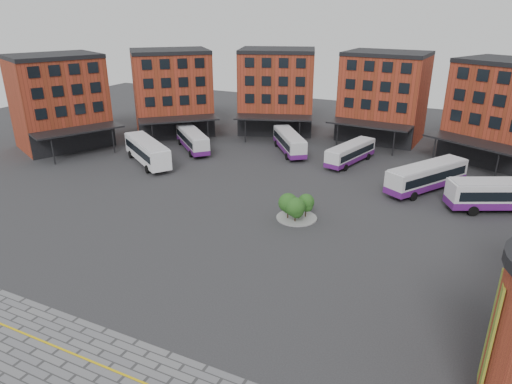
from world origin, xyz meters
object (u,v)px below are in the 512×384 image
at_px(tree_island, 296,206).
at_px(bus_a, 147,150).
at_px(bus_b, 192,139).
at_px(bus_d, 351,153).
at_px(bus_e, 427,176).
at_px(bus_c, 289,142).
at_px(bus_f, 506,195).

xyz_separation_m(tree_island, bus_a, (-26.34, 8.55, 0.47)).
height_order(tree_island, bus_a, bus_a).
xyz_separation_m(bus_b, bus_d, (24.54, 4.18, -0.11)).
height_order(bus_a, bus_e, bus_a).
bearing_deg(bus_c, bus_e, -56.07).
bearing_deg(bus_b, tree_island, -83.07).
bearing_deg(bus_a, bus_e, -46.68).
distance_m(tree_island, bus_e, 18.98).
distance_m(tree_island, bus_a, 27.69).
height_order(bus_b, bus_e, bus_e).
height_order(bus_a, bus_c, bus_a).
bearing_deg(bus_f, bus_c, -134.94).
height_order(bus_b, bus_c, bus_b).
bearing_deg(bus_d, tree_island, -76.06).
bearing_deg(tree_island, bus_d, 89.33).
xyz_separation_m(tree_island, bus_c, (-9.82, 22.73, 0.10)).
distance_m(bus_c, bus_d, 10.15).
bearing_deg(bus_e, bus_b, -151.94).
bearing_deg(bus_f, bus_b, -122.28).
distance_m(bus_b, bus_e, 35.88).
bearing_deg(bus_e, bus_f, 14.91).
bearing_deg(bus_f, bus_d, -140.41).
height_order(tree_island, bus_c, bus_c).
distance_m(bus_a, bus_f, 46.67).
height_order(tree_island, bus_f, bus_f).
relative_size(bus_d, bus_f, 0.86).
relative_size(bus_a, bus_c, 1.12).
distance_m(tree_island, bus_f, 23.72).
xyz_separation_m(bus_b, bus_e, (35.81, -2.23, 0.14)).
xyz_separation_m(bus_b, bus_f, (44.45, -4.82, 0.21)).
bearing_deg(bus_d, bus_a, -139.45).
distance_m(bus_c, bus_e, 22.68).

